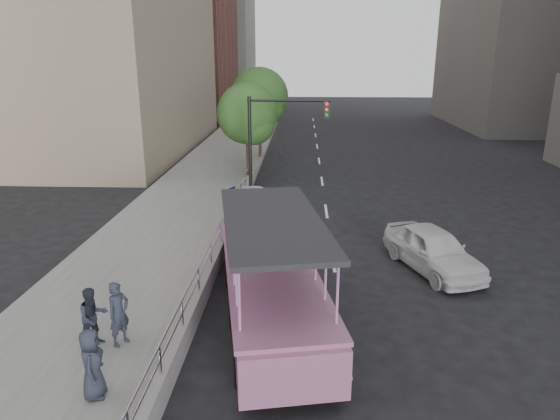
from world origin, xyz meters
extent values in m
plane|color=black|center=(0.00, 0.00, 0.00)|extent=(160.00, 160.00, 0.00)
cube|color=#969691|center=(-5.75, 10.00, 0.15)|extent=(5.50, 80.00, 0.30)
cube|color=gray|center=(-3.12, 2.00, 0.48)|extent=(0.24, 30.00, 0.36)
cylinder|color=silver|center=(-3.12, -4.00, 1.01)|extent=(0.07, 0.07, 0.70)
cylinder|color=silver|center=(-3.12, -2.00, 1.01)|extent=(0.07, 0.07, 0.70)
cylinder|color=silver|center=(-3.12, 0.00, 1.01)|extent=(0.07, 0.07, 0.70)
cylinder|color=silver|center=(-3.12, 2.00, 1.01)|extent=(0.07, 0.07, 0.70)
cylinder|color=silver|center=(-3.12, 4.00, 1.01)|extent=(0.07, 0.07, 0.70)
cylinder|color=silver|center=(-3.12, 6.00, 1.01)|extent=(0.07, 0.07, 0.70)
cylinder|color=silver|center=(-3.12, 8.00, 1.01)|extent=(0.07, 0.07, 0.70)
cylinder|color=silver|center=(-3.12, 10.00, 1.01)|extent=(0.07, 0.07, 0.70)
cylinder|color=silver|center=(-3.12, 12.00, 1.01)|extent=(0.07, 0.07, 0.70)
cylinder|color=silver|center=(-3.12, 2.00, 1.01)|extent=(0.06, 22.00, 0.06)
cylinder|color=silver|center=(-3.12, 2.00, 1.34)|extent=(0.06, 22.00, 0.06)
cylinder|color=black|center=(-1.47, -3.40, 0.41)|extent=(0.47, 0.87, 0.83)
cylinder|color=black|center=(0.51, -3.03, 0.41)|extent=(0.47, 0.87, 0.83)
cylinder|color=black|center=(-1.95, -0.87, 0.41)|extent=(0.47, 0.87, 0.83)
cylinder|color=black|center=(0.04, -0.49, 0.41)|extent=(0.47, 0.87, 0.83)
cylinder|color=black|center=(-2.42, 1.66, 0.41)|extent=(0.47, 0.87, 0.83)
cylinder|color=black|center=(-0.44, 2.04, 0.41)|extent=(0.47, 0.87, 0.83)
cube|color=#BF79B3|center=(-0.99, -0.50, 0.94)|extent=(3.65, 7.84, 1.15)
cube|color=#BF79B3|center=(-1.80, 3.84, 1.17)|extent=(2.58, 2.34, 1.44)
cylinder|color=#BF79B3|center=(-1.95, 4.61, 1.45)|extent=(2.24, 1.03, 2.16)
cube|color=#9B5A7E|center=(-0.27, -4.34, 0.94)|extent=(2.32, 0.74, 1.15)
cube|color=#9B5A7E|center=(-0.99, -0.50, 1.57)|extent=(3.81, 8.13, 0.11)
cube|color=black|center=(-0.92, -0.86, 3.12)|extent=(3.52, 6.42, 0.13)
cube|color=#878FA0|center=(-1.51, 2.26, 2.13)|extent=(2.11, 0.58, 0.96)
cube|color=#BF79B3|center=(-1.58, 2.66, 1.86)|extent=(2.16, 1.28, 0.46)
imported|color=silver|center=(4.38, 3.29, 0.75)|extent=(3.19, 4.77, 1.51)
imported|color=#282D3B|center=(-4.60, -2.29, 1.13)|extent=(0.64, 0.72, 1.65)
imported|color=#282D3B|center=(-5.22, -2.37, 1.06)|extent=(0.93, 0.94, 1.53)
imported|color=#282D3B|center=(-4.45, -4.29, 1.07)|extent=(0.63, 0.84, 1.55)
cylinder|color=black|center=(-2.58, 3.00, 1.33)|extent=(0.09, 0.09, 2.67)
cube|color=navy|center=(-2.58, 3.00, 2.45)|extent=(0.27, 0.62, 0.96)
cube|color=silver|center=(-2.55, 3.00, 2.45)|extent=(0.17, 0.40, 0.59)
cylinder|color=black|center=(-2.90, 12.50, 2.60)|extent=(0.18, 0.18, 5.20)
cylinder|color=black|center=(-0.90, 12.50, 5.00)|extent=(4.20, 0.12, 0.12)
cube|color=black|center=(1.00, 12.50, 4.55)|extent=(0.28, 0.22, 0.85)
sphere|color=red|center=(1.00, 12.37, 4.85)|extent=(0.16, 0.16, 0.16)
cylinder|color=#322416|center=(-3.40, 16.00, 1.54)|extent=(0.22, 0.22, 3.08)
sphere|color=#2A5421|center=(-3.40, 16.00, 3.96)|extent=(3.52, 3.52, 3.52)
sphere|color=#2A5421|center=(-3.00, 15.70, 3.41)|extent=(2.42, 2.42, 2.42)
cylinder|color=#322416|center=(-3.20, 22.00, 1.74)|extent=(0.22, 0.22, 3.47)
sphere|color=#2A5421|center=(-3.20, 22.00, 4.46)|extent=(3.97, 3.97, 3.97)
sphere|color=#2A5421|center=(-2.80, 21.70, 3.84)|extent=(2.73, 2.73, 2.73)
cube|color=brown|center=(-18.00, 48.00, 13.00)|extent=(18.00, 16.00, 26.00)
cube|color=slate|center=(-16.00, 64.00, 10.00)|extent=(16.00, 14.00, 20.00)
camera|label=1|loc=(-0.16, -12.97, 7.15)|focal=32.00mm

